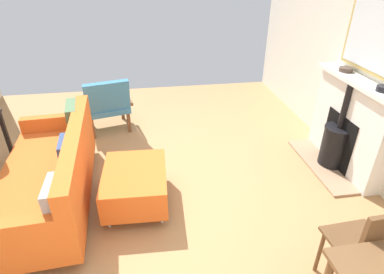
{
  "coord_description": "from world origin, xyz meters",
  "views": [
    {
      "loc": [
        -0.12,
        2.86,
        2.23
      ],
      "look_at": [
        -0.56,
        0.04,
        0.61
      ],
      "focal_mm": 29.36,
      "sensor_mm": 36.0,
      "label": 1
    }
  ],
  "objects_px": {
    "armchair_accent": "(107,103)",
    "dining_chair_near_fireplace": "(369,245)",
    "mantel_bowl_near": "(346,69)",
    "fireplace": "(346,130)",
    "ottoman": "(136,184)",
    "mantel_bowl_far": "(383,88)",
    "sofa": "(52,175)"
  },
  "relations": [
    {
      "from": "fireplace",
      "to": "armchair_accent",
      "type": "height_order",
      "value": "fireplace"
    },
    {
      "from": "ottoman",
      "to": "armchair_accent",
      "type": "bearing_deg",
      "value": -76.97
    },
    {
      "from": "mantel_bowl_near",
      "to": "sofa",
      "type": "bearing_deg",
      "value": 8.04
    },
    {
      "from": "ottoman",
      "to": "armchair_accent",
      "type": "xyz_separation_m",
      "value": [
        0.38,
        -1.66,
        0.2
      ]
    },
    {
      "from": "sofa",
      "to": "ottoman",
      "type": "height_order",
      "value": "sofa"
    },
    {
      "from": "fireplace",
      "to": "ottoman",
      "type": "xyz_separation_m",
      "value": [
        2.46,
        0.33,
        -0.25
      ]
    },
    {
      "from": "fireplace",
      "to": "mantel_bowl_near",
      "type": "relative_size",
      "value": 8.69
    },
    {
      "from": "armchair_accent",
      "to": "sofa",
      "type": "bearing_deg",
      "value": 73.91
    },
    {
      "from": "armchair_accent",
      "to": "dining_chair_near_fireplace",
      "type": "xyz_separation_m",
      "value": [
        -1.99,
        2.96,
        0.08
      ]
    },
    {
      "from": "mantel_bowl_near",
      "to": "ottoman",
      "type": "height_order",
      "value": "mantel_bowl_near"
    },
    {
      "from": "mantel_bowl_near",
      "to": "dining_chair_near_fireplace",
      "type": "distance_m",
      "value": 2.19
    },
    {
      "from": "fireplace",
      "to": "mantel_bowl_far",
      "type": "relative_size",
      "value": 9.95
    },
    {
      "from": "mantel_bowl_near",
      "to": "ottoman",
      "type": "distance_m",
      "value": 2.7
    },
    {
      "from": "fireplace",
      "to": "ottoman",
      "type": "height_order",
      "value": "fireplace"
    },
    {
      "from": "mantel_bowl_near",
      "to": "fireplace",
      "type": "bearing_deg",
      "value": 87.92
    },
    {
      "from": "fireplace",
      "to": "mantel_bowl_far",
      "type": "distance_m",
      "value": 0.73
    },
    {
      "from": "mantel_bowl_far",
      "to": "sofa",
      "type": "distance_m",
      "value": 3.39
    },
    {
      "from": "mantel_bowl_near",
      "to": "mantel_bowl_far",
      "type": "bearing_deg",
      "value": 90.0
    },
    {
      "from": "armchair_accent",
      "to": "dining_chair_near_fireplace",
      "type": "bearing_deg",
      "value": 123.96
    },
    {
      "from": "armchair_accent",
      "to": "dining_chair_near_fireplace",
      "type": "height_order",
      "value": "dining_chair_near_fireplace"
    },
    {
      "from": "fireplace",
      "to": "sofa",
      "type": "bearing_deg",
      "value": 3.12
    },
    {
      "from": "fireplace",
      "to": "dining_chair_near_fireplace",
      "type": "xyz_separation_m",
      "value": [
        0.85,
        1.63,
        0.03
      ]
    },
    {
      "from": "mantel_bowl_near",
      "to": "dining_chair_near_fireplace",
      "type": "xyz_separation_m",
      "value": [
        0.86,
        1.91,
        -0.6
      ]
    },
    {
      "from": "mantel_bowl_near",
      "to": "mantel_bowl_far",
      "type": "relative_size",
      "value": 1.15
    },
    {
      "from": "mantel_bowl_near",
      "to": "mantel_bowl_far",
      "type": "height_order",
      "value": "mantel_bowl_far"
    },
    {
      "from": "sofa",
      "to": "armchair_accent",
      "type": "bearing_deg",
      "value": -106.09
    },
    {
      "from": "sofa",
      "to": "fireplace",
      "type": "bearing_deg",
      "value": -176.88
    },
    {
      "from": "dining_chair_near_fireplace",
      "to": "mantel_bowl_near",
      "type": "bearing_deg",
      "value": -114.29
    },
    {
      "from": "ottoman",
      "to": "dining_chair_near_fireplace",
      "type": "xyz_separation_m",
      "value": [
        -1.61,
        1.3,
        0.28
      ]
    },
    {
      "from": "sofa",
      "to": "ottoman",
      "type": "bearing_deg",
      "value": 169.37
    },
    {
      "from": "fireplace",
      "to": "ottoman",
      "type": "distance_m",
      "value": 2.5
    },
    {
      "from": "armchair_accent",
      "to": "dining_chair_near_fireplace",
      "type": "relative_size",
      "value": 0.93
    }
  ]
}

